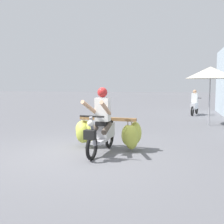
% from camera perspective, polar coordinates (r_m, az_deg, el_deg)
% --- Properties ---
extents(ground_plane, '(120.00, 120.00, 0.00)m').
position_cam_1_polar(ground_plane, '(6.20, -7.31, -9.37)').
color(ground_plane, slate).
extents(motorbike_main_loaded, '(1.88, 1.76, 1.58)m').
position_cam_1_polar(motorbike_main_loaded, '(6.51, -1.99, -4.01)').
color(motorbike_main_loaded, black).
rests_on(motorbike_main_loaded, ground).
extents(motorbike_distant_ahead_left, '(0.63, 1.59, 1.40)m').
position_cam_1_polar(motorbike_distant_ahead_left, '(14.97, 17.72, 1.52)').
color(motorbike_distant_ahead_left, black).
rests_on(motorbike_distant_ahead_left, ground).
extents(market_umbrella_near_shop, '(1.95, 1.95, 2.38)m').
position_cam_1_polar(market_umbrella_near_shop, '(11.22, 20.91, 8.12)').
color(market_umbrella_near_shop, '#99999E').
rests_on(market_umbrella_near_shop, ground).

